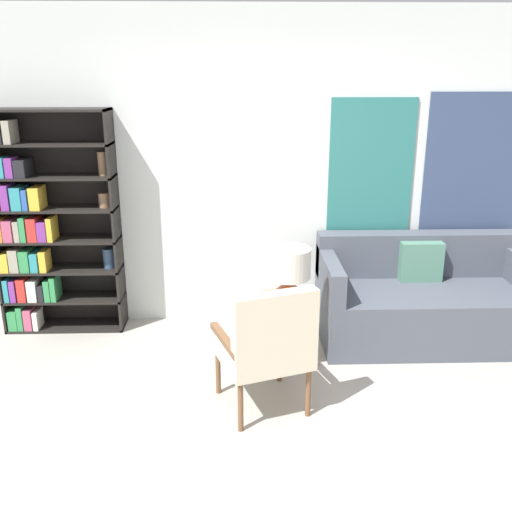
% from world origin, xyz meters
% --- Properties ---
extents(ground_plane, '(14.00, 14.00, 0.00)m').
position_xyz_m(ground_plane, '(0.00, 0.00, 0.00)').
color(ground_plane, '#9E998E').
extents(wall_back, '(6.40, 0.08, 2.70)m').
position_xyz_m(wall_back, '(0.06, 2.03, 1.35)').
color(wall_back, silver).
rests_on(wall_back, ground_plane).
extents(bookshelf, '(1.02, 0.30, 1.90)m').
position_xyz_m(bookshelf, '(-1.75, 1.85, 0.91)').
color(bookshelf, black).
rests_on(bookshelf, ground_plane).
extents(armchair, '(0.70, 0.71, 0.90)m').
position_xyz_m(armchair, '(0.10, 0.45, 0.52)').
color(armchair, brown).
rests_on(armchair, ground_plane).
extents(couch, '(1.74, 0.87, 0.85)m').
position_xyz_m(couch, '(1.47, 1.57, 0.32)').
color(couch, '#474C56').
rests_on(couch, ground_plane).
extents(side_table, '(0.54, 0.54, 0.50)m').
position_xyz_m(side_table, '(0.25, 1.16, 0.45)').
color(side_table, '#99704C').
rests_on(side_table, ground_plane).
extents(table_lamp, '(0.32, 0.32, 0.44)m').
position_xyz_m(table_lamp, '(0.28, 1.11, 0.77)').
color(table_lamp, '#C65128').
rests_on(table_lamp, side_table).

